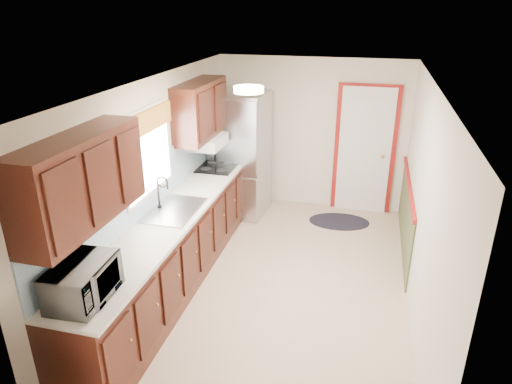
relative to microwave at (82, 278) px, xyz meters
The scene contains 8 objects.
room_shell 2.29m from the microwave, 58.39° to the left, with size 3.20×5.20×2.52m.
kitchen_run 1.69m from the microwave, 91.22° to the left, with size 0.63×4.00×2.20m.
back_wall_trim 4.71m from the microwave, 62.21° to the left, with size 1.12×2.30×2.08m.
ceiling_fixture 2.32m from the microwave, 62.78° to the left, with size 0.30×0.30×0.06m, color #FFD88C.
microwave is the anchor object (origin of this frame).
refrigerator 3.87m from the microwave, 87.34° to the left, with size 0.85×0.83×1.92m.
rug 4.39m from the microwave, 65.28° to the left, with size 0.93×0.60×0.01m, color black.
cooktop 3.28m from the microwave, 89.83° to the left, with size 0.51×0.61×0.02m, color black.
Camera 1 is at (0.89, -4.58, 3.16)m, focal length 32.00 mm.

